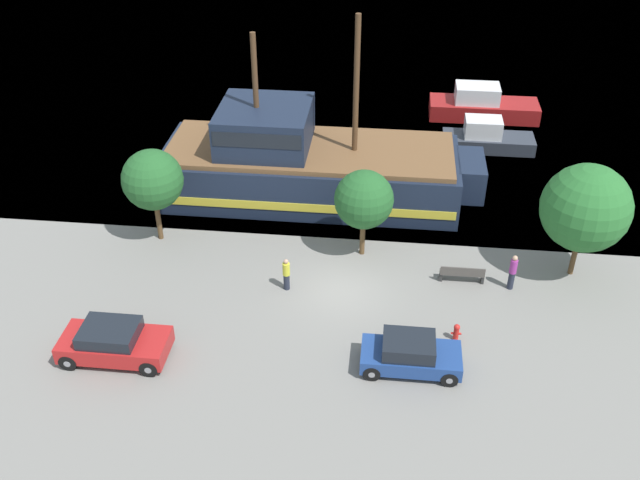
# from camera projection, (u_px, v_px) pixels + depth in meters

# --- Properties ---
(ground_plane) EXTENTS (160.00, 160.00, 0.00)m
(ground_plane) POSITION_uv_depth(u_px,v_px,m) (342.00, 289.00, 31.59)
(ground_plane) COLOR gray
(water_surface) EXTENTS (80.00, 80.00, 0.00)m
(water_surface) POSITION_uv_depth(u_px,v_px,m) (380.00, 7.00, 67.90)
(water_surface) COLOR teal
(water_surface) RESTS_ON ground
(pirate_ship) EXTENTS (16.77, 5.86, 9.79)m
(pirate_ship) POSITION_uv_depth(u_px,v_px,m) (306.00, 165.00, 37.55)
(pirate_ship) COLOR #192338
(pirate_ship) RESTS_ON water_surface
(moored_boat_dockside) EXTENTS (5.40, 1.96, 1.91)m
(moored_boat_dockside) POSITION_uv_depth(u_px,v_px,m) (487.00, 138.00, 42.72)
(moored_boat_dockside) COLOR #2D333D
(moored_boat_dockside) RESTS_ON water_surface
(moored_boat_outer) EXTENTS (6.99, 2.41, 2.16)m
(moored_boat_outer) POSITION_uv_depth(u_px,v_px,m) (482.00, 106.00, 46.48)
(moored_boat_outer) COLOR maroon
(moored_boat_outer) RESTS_ON water_surface
(parked_car_curb_front) EXTENTS (3.81, 1.80, 1.44)m
(parked_car_curb_front) POSITION_uv_depth(u_px,v_px,m) (410.00, 354.00, 27.09)
(parked_car_curb_front) COLOR navy
(parked_car_curb_front) RESTS_ON ground_plane
(parked_car_curb_mid) EXTENTS (4.17, 2.00, 1.48)m
(parked_car_curb_mid) POSITION_uv_depth(u_px,v_px,m) (114.00, 342.00, 27.59)
(parked_car_curb_mid) COLOR #B21E1E
(parked_car_curb_mid) RESTS_ON ground_plane
(fire_hydrant) EXTENTS (0.42, 0.25, 0.76)m
(fire_hydrant) POSITION_uv_depth(u_px,v_px,m) (456.00, 332.00, 28.61)
(fire_hydrant) COLOR red
(fire_hydrant) RESTS_ON ground_plane
(bench_promenade_east) EXTENTS (1.97, 0.45, 0.85)m
(bench_promenade_east) POSITION_uv_depth(u_px,v_px,m) (462.00, 274.00, 31.79)
(bench_promenade_east) COLOR #4C4742
(bench_promenade_east) RESTS_ON ground_plane
(pedestrian_walking_near) EXTENTS (0.32, 0.32, 1.75)m
(pedestrian_walking_near) POSITION_uv_depth(u_px,v_px,m) (513.00, 272.00, 31.16)
(pedestrian_walking_near) COLOR #232838
(pedestrian_walking_near) RESTS_ON ground_plane
(pedestrian_walking_far) EXTENTS (0.32, 0.32, 1.58)m
(pedestrian_walking_far) POSITION_uv_depth(u_px,v_px,m) (286.00, 274.00, 31.18)
(pedestrian_walking_far) COLOR #232838
(pedestrian_walking_far) RESTS_ON ground_plane
(tree_row_east) EXTENTS (2.88, 2.88, 4.71)m
(tree_row_east) POSITION_uv_depth(u_px,v_px,m) (153.00, 180.00, 33.17)
(tree_row_east) COLOR brown
(tree_row_east) RESTS_ON ground_plane
(tree_row_mideast) EXTENTS (2.72, 2.72, 4.33)m
(tree_row_mideast) POSITION_uv_depth(u_px,v_px,m) (364.00, 200.00, 32.24)
(tree_row_mideast) COLOR brown
(tree_row_mideast) RESTS_ON ground_plane
(tree_row_midwest) EXTENTS (3.88, 3.88, 5.42)m
(tree_row_midwest) POSITION_uv_depth(u_px,v_px,m) (586.00, 208.00, 30.64)
(tree_row_midwest) COLOR brown
(tree_row_midwest) RESTS_ON ground_plane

